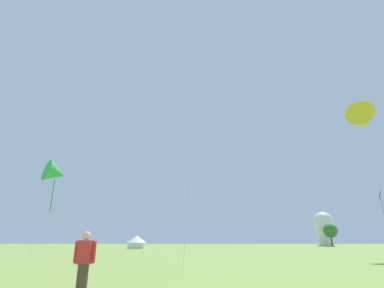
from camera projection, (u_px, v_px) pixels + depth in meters
name	position (u px, v px, depth m)	size (l,w,h in m)	color
kite_black_diamond	(380.00, 197.00, 41.12)	(1.29, 1.82, 8.34)	black
kite_yellow_delta	(362.00, 119.00, 32.60)	(4.24, 4.56, 16.05)	yellow
kite_yellow_box	(363.00, 118.00, 40.92)	(1.89, 2.20, 18.97)	yellow
kite_green_delta	(56.00, 173.00, 30.42)	(3.20, 3.71, 9.46)	green
person_spectator	(83.00, 266.00, 7.74)	(0.57, 0.28, 1.73)	#473828
festival_tent_center	(137.00, 241.00, 63.07)	(4.10, 4.10, 2.66)	white
observatory_dome	(324.00, 227.00, 97.13)	(6.40, 6.40, 10.80)	white
tree_distant_left	(330.00, 231.00, 89.50)	(4.13, 4.13, 6.67)	brown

